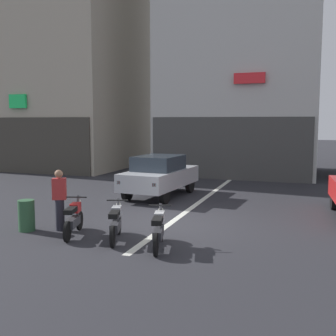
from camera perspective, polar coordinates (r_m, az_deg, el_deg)
ground_plane at (r=11.99m, az=0.20°, el=-7.82°), size 120.00×120.00×0.00m
lane_centre_line at (r=17.66m, az=6.54°, el=-3.20°), size 0.20×18.00×0.01m
building_corner_left at (r=29.89m, az=-14.64°, el=20.77°), size 9.76×9.72×20.90m
building_mid_block at (r=25.16m, az=10.33°, el=19.50°), size 8.53×7.34×17.38m
car_silver_crossing_near at (r=16.12m, az=-1.15°, el=-0.92°), size 2.07×4.22×1.64m
motorcycle_red_row_leftmost at (r=11.01m, az=-13.03°, el=-6.84°), size 0.63×1.62×0.98m
motorcycle_silver_row_left_mid at (r=10.39m, az=-7.29°, el=-7.53°), size 0.67×1.61×0.98m
motorcycle_white_row_centre at (r=9.69m, az=-1.32°, el=-8.51°), size 0.60×1.64×0.98m
person_by_motorcycles at (r=11.52m, az=-14.90°, el=-4.28°), size 0.42×0.35×1.67m
trash_bin at (r=11.82m, az=-19.15°, el=-6.28°), size 0.44×0.44×0.85m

